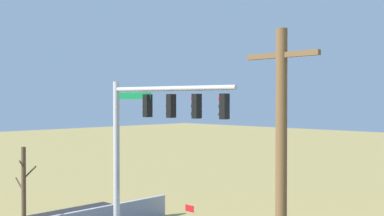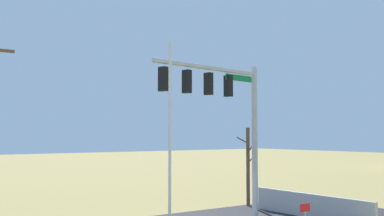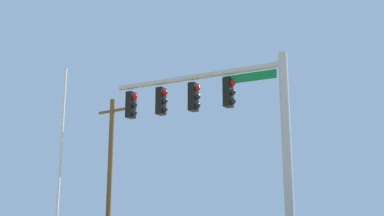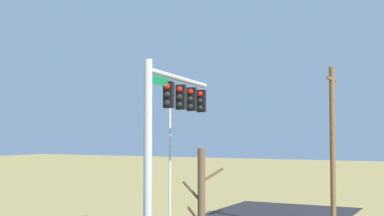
% 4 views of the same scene
% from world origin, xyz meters
% --- Properties ---
extents(retaining_fence, '(0.20, 6.90, 1.13)m').
position_xyz_m(retaining_fence, '(4.70, -0.86, 0.57)').
color(retaining_fence, '#A8A8AD').
rests_on(retaining_fence, ground_plane).
extents(signal_mast, '(6.27, 1.12, 7.17)m').
position_xyz_m(signal_mast, '(0.52, 0.29, 5.15)').
color(signal_mast, '#B2B5BA').
rests_on(signal_mast, ground_plane).
extents(flagpole, '(0.10, 0.10, 7.16)m').
position_xyz_m(flagpole, '(-4.25, -2.37, 3.58)').
color(flagpole, silver).
rests_on(flagpole, ground_plane).
extents(utility_pole, '(1.90, 0.26, 7.97)m').
position_xyz_m(utility_pole, '(-8.64, 4.15, 4.15)').
color(utility_pole, brown).
rests_on(utility_pole, ground_plane).
extents(bare_tree, '(1.27, 1.02, 4.33)m').
position_xyz_m(bare_tree, '(4.90, 3.70, 2.22)').
color(bare_tree, brown).
rests_on(bare_tree, ground_plane).
extents(open_sign, '(0.56, 0.04, 1.22)m').
position_xyz_m(open_sign, '(1.59, -3.19, 0.91)').
color(open_sign, silver).
rests_on(open_sign, ground_plane).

